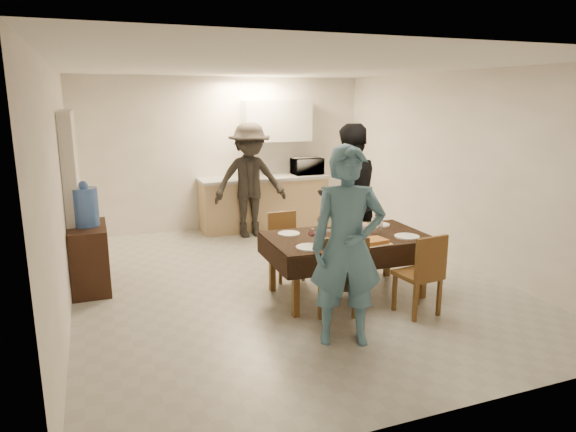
% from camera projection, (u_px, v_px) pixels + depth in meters
% --- Properties ---
extents(floor, '(5.00, 6.00, 0.02)m').
position_uv_depth(floor, '(286.00, 281.00, 6.45)').
color(floor, '#ADADA8').
rests_on(floor, ground).
extents(ceiling, '(5.00, 6.00, 0.02)m').
position_uv_depth(ceiling, '(286.00, 66.00, 5.86)').
color(ceiling, white).
rests_on(ceiling, wall_back).
extents(wall_back, '(5.00, 0.02, 2.60)m').
position_uv_depth(wall_back, '(225.00, 154.00, 8.88)').
color(wall_back, white).
rests_on(wall_back, floor).
extents(wall_front, '(5.00, 0.02, 2.60)m').
position_uv_depth(wall_front, '(445.00, 243.00, 3.43)').
color(wall_front, white).
rests_on(wall_front, floor).
extents(wall_left, '(0.02, 6.00, 2.60)m').
position_uv_depth(wall_left, '(60.00, 192.00, 5.28)').
color(wall_left, white).
rests_on(wall_left, floor).
extents(wall_right, '(0.02, 6.00, 2.60)m').
position_uv_depth(wall_right, '(456.00, 168.00, 7.03)').
color(wall_right, white).
rests_on(wall_right, floor).
extents(stub_partition, '(0.15, 1.40, 2.10)m').
position_uv_depth(stub_partition, '(73.00, 195.00, 6.46)').
color(stub_partition, beige).
rests_on(stub_partition, floor).
extents(kitchen_base_cabinet, '(2.20, 0.60, 0.86)m').
position_uv_depth(kitchen_base_cabinet, '(264.00, 204.00, 9.00)').
color(kitchen_base_cabinet, tan).
rests_on(kitchen_base_cabinet, floor).
extents(kitchen_worktop, '(2.24, 0.64, 0.05)m').
position_uv_depth(kitchen_worktop, '(264.00, 178.00, 8.90)').
color(kitchen_worktop, '#A9A9A4').
rests_on(kitchen_worktop, kitchen_base_cabinet).
extents(upper_cabinet, '(1.20, 0.34, 0.70)m').
position_uv_depth(upper_cabinet, '(277.00, 121.00, 8.91)').
color(upper_cabinet, silver).
rests_on(upper_cabinet, wall_back).
extents(dining_table, '(1.84, 1.10, 0.71)m').
position_uv_depth(dining_table, '(347.00, 238.00, 5.86)').
color(dining_table, black).
rests_on(dining_table, floor).
extents(chair_near_left, '(0.55, 0.56, 0.53)m').
position_uv_depth(chair_near_left, '(346.00, 273.00, 4.96)').
color(chair_near_left, brown).
rests_on(chair_near_left, floor).
extents(chair_near_right, '(0.45, 0.45, 0.48)m').
position_uv_depth(chair_near_right, '(423.00, 267.00, 5.29)').
color(chair_near_right, brown).
rests_on(chair_near_right, floor).
extents(chair_far_left, '(0.39, 0.39, 0.45)m').
position_uv_depth(chair_far_left, '(289.00, 241.00, 6.35)').
color(chair_far_left, brown).
rests_on(chair_far_left, floor).
extents(chair_far_right, '(0.51, 0.52, 0.51)m').
position_uv_depth(chair_far_right, '(354.00, 230.00, 6.65)').
color(chair_far_right, brown).
rests_on(chair_far_right, floor).
extents(console, '(0.42, 0.85, 0.78)m').
position_uv_depth(console, '(90.00, 258.00, 6.10)').
color(console, '#311C10').
rests_on(console, floor).
extents(water_jug, '(0.30, 0.30, 0.45)m').
position_uv_depth(water_jug, '(85.00, 207.00, 5.96)').
color(water_jug, '#436CC2').
rests_on(water_jug, console).
extents(wine_bottle, '(0.07, 0.07, 0.29)m').
position_uv_depth(wine_bottle, '(342.00, 223.00, 5.85)').
color(wine_bottle, black).
rests_on(wine_bottle, dining_table).
extents(water_pitcher, '(0.12, 0.12, 0.19)m').
position_uv_depth(water_pitcher, '(377.00, 226.00, 5.91)').
color(water_pitcher, white).
rests_on(water_pitcher, dining_table).
extents(savoury_tart, '(0.40, 0.31, 0.05)m').
position_uv_depth(savoury_tart, '(372.00, 241.00, 5.54)').
color(savoury_tart, '#AA6F32').
rests_on(savoury_tart, dining_table).
extents(salad_bowl, '(0.17, 0.17, 0.07)m').
position_uv_depth(salad_bowl, '(363.00, 227.00, 6.12)').
color(salad_bowl, white).
rests_on(salad_bowl, dining_table).
extents(mushroom_dish, '(0.20, 0.20, 0.04)m').
position_uv_depth(mushroom_dish, '(333.00, 229.00, 6.09)').
color(mushroom_dish, white).
rests_on(mushroom_dish, dining_table).
extents(wine_glass_a, '(0.09, 0.09, 0.20)m').
position_uv_depth(wine_glass_a, '(312.00, 237.00, 5.41)').
color(wine_glass_a, white).
rests_on(wine_glass_a, dining_table).
extents(wine_glass_b, '(0.09, 0.09, 0.21)m').
position_uv_depth(wine_glass_b, '(378.00, 218.00, 6.25)').
color(wine_glass_b, white).
rests_on(wine_glass_b, dining_table).
extents(wine_glass_c, '(0.08, 0.08, 0.18)m').
position_uv_depth(wine_glass_c, '(320.00, 223.00, 6.04)').
color(wine_glass_c, white).
rests_on(wine_glass_c, dining_table).
extents(plate_near_left, '(0.28, 0.28, 0.02)m').
position_uv_depth(plate_near_left, '(309.00, 247.00, 5.37)').
color(plate_near_left, white).
rests_on(plate_near_left, dining_table).
extents(plate_near_right, '(0.28, 0.28, 0.02)m').
position_uv_depth(plate_near_right, '(407.00, 236.00, 5.79)').
color(plate_near_right, white).
rests_on(plate_near_right, dining_table).
extents(plate_far_left, '(0.25, 0.25, 0.01)m').
position_uv_depth(plate_far_left, '(289.00, 234.00, 5.92)').
color(plate_far_left, white).
rests_on(plate_far_left, dining_table).
extents(plate_far_right, '(0.26, 0.26, 0.01)m').
position_uv_depth(plate_far_right, '(379.00, 225.00, 6.34)').
color(plate_far_right, white).
rests_on(plate_far_right, dining_table).
extents(microwave, '(0.53, 0.36, 0.29)m').
position_uv_depth(microwave, '(307.00, 166.00, 9.14)').
color(microwave, silver).
rests_on(microwave, kitchen_worktop).
extents(person_near, '(0.79, 0.65, 1.85)m').
position_uv_depth(person_near, '(347.00, 247.00, 4.66)').
color(person_near, teal).
rests_on(person_near, floor).
extents(person_far, '(1.05, 0.89, 1.92)m').
position_uv_depth(person_far, '(348.00, 195.00, 6.95)').
color(person_far, black).
rests_on(person_far, floor).
extents(person_kitchen, '(1.20, 0.69, 1.86)m').
position_uv_depth(person_kitchen, '(250.00, 181.00, 8.34)').
color(person_kitchen, black).
rests_on(person_kitchen, floor).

